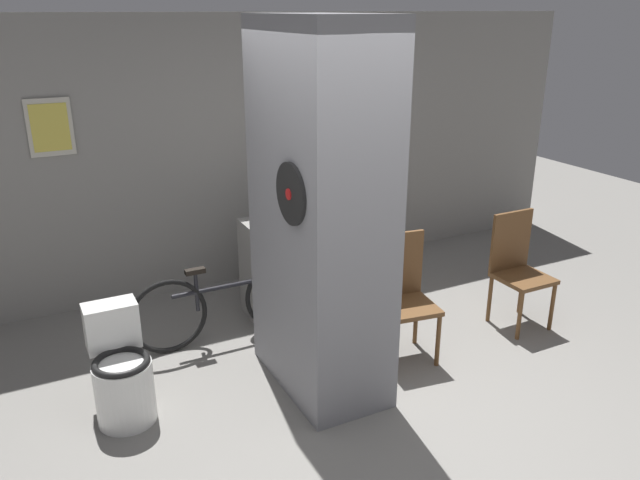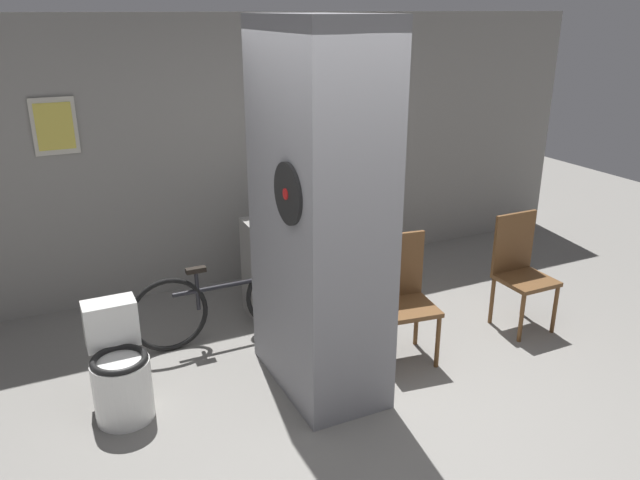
{
  "view_description": "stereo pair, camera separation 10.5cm",
  "coord_description": "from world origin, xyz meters",
  "px_view_note": "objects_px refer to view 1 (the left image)",
  "views": [
    {
      "loc": [
        -1.95,
        -3.05,
        2.63
      ],
      "look_at": [
        0.1,
        0.97,
        0.95
      ],
      "focal_mm": 35.0,
      "sensor_mm": 36.0,
      "label": 1
    },
    {
      "loc": [
        -1.86,
        -3.1,
        2.63
      ],
      "look_at": [
        0.1,
        0.97,
        0.95
      ],
      "focal_mm": 35.0,
      "sensor_mm": 36.0,
      "label": 2
    }
  ],
  "objects_px": {
    "chair_by_doorway": "(518,265)",
    "bottle_tall": "(285,206)",
    "bicycle": "(227,303)",
    "chair_near_pillar": "(403,292)",
    "toilet": "(121,374)"
  },
  "relations": [
    {
      "from": "chair_by_doorway",
      "to": "bottle_tall",
      "type": "bearing_deg",
      "value": 144.44
    },
    {
      "from": "toilet",
      "to": "bicycle",
      "type": "bearing_deg",
      "value": 35.22
    },
    {
      "from": "chair_by_doorway",
      "to": "bottle_tall",
      "type": "height_order",
      "value": "bottle_tall"
    },
    {
      "from": "bicycle",
      "to": "chair_near_pillar",
      "type": "bearing_deg",
      "value": -36.13
    },
    {
      "from": "chair_near_pillar",
      "to": "bottle_tall",
      "type": "relative_size",
      "value": 3.76
    },
    {
      "from": "chair_near_pillar",
      "to": "bottle_tall",
      "type": "distance_m",
      "value": 1.36
    },
    {
      "from": "bottle_tall",
      "to": "toilet",
      "type": "bearing_deg",
      "value": -148.25
    },
    {
      "from": "toilet",
      "to": "chair_near_pillar",
      "type": "xyz_separation_m",
      "value": [
        2.15,
        -0.16,
        0.22
      ]
    },
    {
      "from": "chair_by_doorway",
      "to": "bicycle",
      "type": "height_order",
      "value": "chair_by_doorway"
    },
    {
      "from": "toilet",
      "to": "bicycle",
      "type": "relative_size",
      "value": 0.47
    },
    {
      "from": "chair_by_doorway",
      "to": "bicycle",
      "type": "relative_size",
      "value": 0.62
    },
    {
      "from": "toilet",
      "to": "chair_by_doorway",
      "type": "relative_size",
      "value": 0.76
    },
    {
      "from": "chair_near_pillar",
      "to": "bicycle",
      "type": "bearing_deg",
      "value": 151.68
    },
    {
      "from": "chair_by_doorway",
      "to": "bottle_tall",
      "type": "relative_size",
      "value": 3.76
    },
    {
      "from": "toilet",
      "to": "chair_near_pillar",
      "type": "distance_m",
      "value": 2.16
    }
  ]
}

